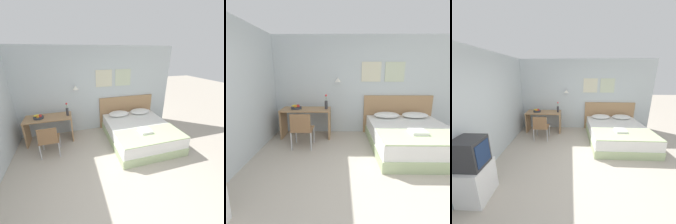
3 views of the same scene
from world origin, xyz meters
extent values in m
plane|color=#B2A899|center=(0.00, 0.00, 0.00)|extent=(24.00, 24.00, 0.00)
cube|color=silver|center=(0.00, 2.86, 1.32)|extent=(5.37, 0.06, 2.65)
cube|color=beige|center=(0.35, 2.82, 1.70)|extent=(0.52, 0.02, 0.52)
cube|color=beige|center=(0.98, 2.82, 1.70)|extent=(0.52, 0.02, 0.52)
cylinder|color=#B2B2B7|center=(-0.55, 2.75, 1.55)|extent=(0.02, 0.16, 0.02)
cone|color=white|center=(-0.55, 2.66, 1.50)|extent=(0.17, 0.17, 0.12)
cube|color=#B2C693|center=(1.13, 1.72, 0.11)|extent=(1.77, 2.09, 0.22)
cube|color=white|center=(1.13, 1.72, 0.37)|extent=(1.74, 2.05, 0.29)
cube|color=#A87F56|center=(1.13, 2.80, 0.53)|extent=(1.89, 0.06, 1.06)
ellipsoid|color=white|center=(0.75, 2.50, 0.58)|extent=(0.67, 0.43, 0.14)
ellipsoid|color=white|center=(1.50, 2.50, 0.58)|extent=(0.67, 0.43, 0.14)
cube|color=#B2C693|center=(1.13, 1.11, 0.52)|extent=(1.72, 0.84, 0.02)
cube|color=white|center=(1.05, 1.26, 0.57)|extent=(0.30, 0.30, 0.06)
cube|color=#A87F56|center=(-1.38, 2.44, 0.74)|extent=(1.27, 0.58, 0.03)
cube|color=#A87F56|center=(-2.00, 2.44, 0.36)|extent=(0.04, 0.53, 0.73)
cube|color=#A87F56|center=(-0.77, 2.44, 0.36)|extent=(0.04, 0.53, 0.73)
cube|color=#8E6642|center=(-1.34, 1.79, 0.43)|extent=(0.48, 0.48, 0.02)
cube|color=#8E6642|center=(-1.34, 1.57, 0.64)|extent=(0.44, 0.03, 0.39)
cylinder|color=#B7B7BC|center=(-1.56, 2.01, 0.21)|extent=(0.03, 0.03, 0.42)
cylinder|color=#B7B7BC|center=(-1.13, 2.01, 0.21)|extent=(0.03, 0.03, 0.42)
cylinder|color=#B7B7BC|center=(-1.56, 1.57, 0.21)|extent=(0.03, 0.03, 0.42)
cylinder|color=#B7B7BC|center=(-1.13, 1.57, 0.21)|extent=(0.03, 0.03, 0.42)
cylinder|color=#333842|center=(-1.63, 2.42, 0.79)|extent=(0.27, 0.27, 0.05)
sphere|color=red|center=(-1.57, 2.40, 0.84)|extent=(0.09, 0.09, 0.09)
ellipsoid|color=yellow|center=(-1.66, 2.45, 0.84)|extent=(0.20, 0.13, 0.07)
sphere|color=orange|center=(-1.63, 2.36, 0.84)|extent=(0.08, 0.08, 0.08)
cylinder|color=#333338|center=(-0.85, 2.42, 0.87)|extent=(0.08, 0.08, 0.21)
cylinder|color=#3D7538|center=(-0.85, 2.42, 1.05)|extent=(0.01, 0.01, 0.14)
sphere|color=#DB3838|center=(-0.85, 2.42, 1.12)|extent=(0.06, 0.06, 0.06)
camera|label=1|loc=(-0.76, -1.77, 2.49)|focal=24.00mm
camera|label=2|loc=(-0.48, -2.00, 1.76)|focal=28.00mm
camera|label=3|loc=(-0.40, -2.43, 2.15)|focal=22.00mm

